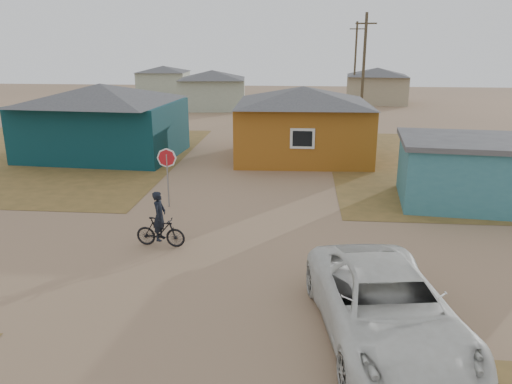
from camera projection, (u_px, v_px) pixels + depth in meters
ground at (213, 264)px, 14.47m from camera, size 120.00×120.00×0.00m
grass_nw at (8, 156)px, 28.09m from camera, size 20.00×18.00×0.00m
house_teal at (103, 119)px, 27.49m from camera, size 8.93×7.08×4.00m
house_yellow at (303, 122)px, 27.01m from camera, size 7.72×6.76×3.90m
shed_turquoise at (482, 172)px, 19.45m from camera, size 6.71×4.93×2.60m
house_pale_west at (213, 89)px, 46.86m from camera, size 7.04×6.15×3.60m
house_beige_east at (377, 85)px, 51.17m from camera, size 6.95×6.05×3.60m
house_pale_north at (164, 80)px, 59.02m from camera, size 6.28×5.81×3.40m
utility_pole_near at (363, 73)px, 33.66m from camera, size 1.40×0.20×8.00m
utility_pole_far at (355, 63)px, 48.82m from camera, size 1.40×0.20×8.00m
stop_sign at (167, 164)px, 18.98m from camera, size 0.72×0.31×2.33m
cyclist at (160, 227)px, 15.54m from camera, size 1.62×0.60×1.79m
vehicle at (386, 307)px, 10.56m from camera, size 3.48×6.05×1.59m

